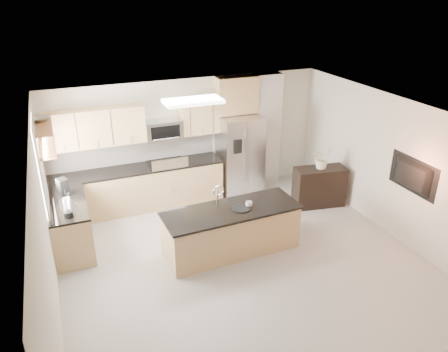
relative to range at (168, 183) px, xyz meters
name	(u,v)px	position (x,y,z in m)	size (l,w,h in m)	color
floor	(250,272)	(0.60, -2.92, -0.47)	(6.50, 6.50, 0.00)	#989591
ceiling	(255,122)	(0.60, -2.92, 2.13)	(6.00, 6.50, 0.02)	white
wall_back	(189,138)	(0.60, 0.33, 0.83)	(6.00, 0.02, 2.60)	beige
wall_left	(46,242)	(-2.40, -2.92, 0.83)	(0.02, 6.50, 2.60)	beige
wall_right	(404,174)	(3.60, -2.92, 0.83)	(0.02, 6.50, 2.60)	beige
back_counter	(139,187)	(-0.63, 0.01, 0.00)	(3.55, 0.66, 1.44)	tan
left_counter	(71,226)	(-2.07, -1.07, -0.01)	(0.66, 1.50, 0.92)	tan
range	(168,183)	(0.00, 0.00, 0.00)	(0.76, 0.64, 1.14)	black
upper_cabinets	(128,124)	(-0.70, 0.16, 1.35)	(3.50, 0.33, 0.75)	tan
microwave	(163,130)	(0.00, 0.12, 1.16)	(0.76, 0.40, 0.40)	#B3B3B5
refrigerator	(240,155)	(1.66, -0.05, 0.42)	(0.92, 0.78, 1.78)	#B3B3B5
partition_column	(266,130)	(2.42, 0.18, 0.83)	(0.60, 0.30, 2.60)	beige
window	(41,167)	(-2.38, -1.07, 1.18)	(0.04, 1.15, 1.65)	white
shelf_lower	(46,147)	(-2.25, -0.97, 1.48)	(0.30, 1.20, 0.04)	brown
shelf_upper	(42,125)	(-2.25, -0.97, 1.85)	(0.30, 1.20, 0.04)	brown
ceiling_fixture	(193,101)	(0.20, -1.32, 2.09)	(1.00, 0.50, 0.06)	white
island	(231,230)	(0.55, -2.20, -0.05)	(2.44, 0.96, 1.26)	tan
credenza	(319,187)	(2.97, -1.30, -0.04)	(1.07, 0.45, 0.86)	black
cup	(249,204)	(0.87, -2.23, 0.41)	(0.12, 0.12, 0.10)	white
platter	(241,208)	(0.72, -2.25, 0.37)	(0.34, 0.34, 0.02)	black
blender	(68,209)	(-2.07, -1.60, 0.60)	(0.15, 0.15, 0.34)	black
kettle	(70,202)	(-2.02, -1.31, 0.57)	(0.23, 0.23, 0.29)	#B3B3B5
coffee_maker	(63,187)	(-2.10, -0.71, 0.59)	(0.22, 0.24, 0.30)	black
bowl	(41,119)	(-2.25, -0.80, 1.91)	(0.35, 0.35, 0.09)	#B3B3B5
flower_vase	(322,153)	(2.98, -1.28, 0.73)	(0.62, 0.54, 0.68)	white
television	(409,176)	(3.51, -3.12, 0.88)	(1.08, 0.14, 0.62)	black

